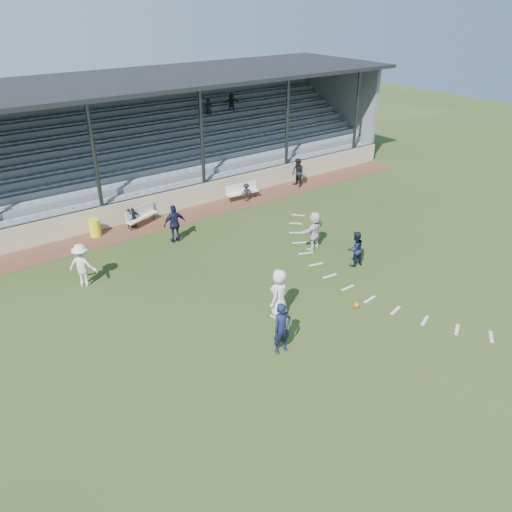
% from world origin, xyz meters
% --- Properties ---
extents(ground, '(90.00, 90.00, 0.00)m').
position_xyz_m(ground, '(0.00, 0.00, 0.00)').
color(ground, '#2D3E19').
rests_on(ground, ground).
extents(cinder_track, '(34.00, 2.00, 0.02)m').
position_xyz_m(cinder_track, '(0.00, 10.50, 0.01)').
color(cinder_track, '#563022').
rests_on(cinder_track, ground).
extents(retaining_wall, '(34.00, 0.18, 1.20)m').
position_xyz_m(retaining_wall, '(0.00, 11.55, 0.60)').
color(retaining_wall, '#B6A98C').
rests_on(retaining_wall, ground).
extents(bench_left, '(2.00, 1.20, 0.95)m').
position_xyz_m(bench_left, '(-1.30, 10.87, 0.58)').
color(bench_left, silver).
rests_on(bench_left, cinder_track).
extents(bench_right, '(2.03, 0.62, 0.95)m').
position_xyz_m(bench_right, '(4.96, 10.73, 0.58)').
color(bench_right, silver).
rests_on(bench_right, cinder_track).
extents(trash_bin, '(0.55, 0.55, 0.88)m').
position_xyz_m(trash_bin, '(-3.76, 10.91, 0.46)').
color(trash_bin, yellow).
rests_on(trash_bin, cinder_track).
extents(football, '(0.23, 0.23, 0.23)m').
position_xyz_m(football, '(2.08, -1.23, 0.11)').
color(football, '#E55D0D').
rests_on(football, ground).
extents(player_white_lead, '(1.13, 1.00, 1.95)m').
position_xyz_m(player_white_lead, '(-0.68, 0.11, 0.98)').
color(player_white_lead, silver).
rests_on(player_white_lead, ground).
extents(player_navy_lead, '(0.69, 0.46, 1.85)m').
position_xyz_m(player_navy_lead, '(-1.90, -1.57, 0.93)').
color(player_navy_lead, '#121633').
rests_on(player_navy_lead, ground).
extents(player_navy_mid, '(0.84, 0.68, 1.62)m').
position_xyz_m(player_navy_mid, '(4.46, 1.23, 0.81)').
color(player_navy_mid, '#121633').
rests_on(player_navy_mid, ground).
extents(player_white_wing, '(1.34, 1.35, 1.86)m').
position_xyz_m(player_white_wing, '(-5.78, 6.59, 0.93)').
color(player_white_wing, silver).
rests_on(player_white_wing, ground).
extents(player_navy_wing, '(1.15, 0.56, 1.89)m').
position_xyz_m(player_navy_wing, '(-0.81, 8.02, 0.95)').
color(player_navy_wing, '#121633').
rests_on(player_navy_wing, ground).
extents(player_white_back, '(1.79, 0.95, 1.85)m').
position_xyz_m(player_white_back, '(4.13, 3.55, 0.92)').
color(player_white_back, silver).
rests_on(player_white_back, ground).
extents(official, '(0.70, 0.88, 1.77)m').
position_xyz_m(official, '(9.02, 10.51, 0.90)').
color(official, black).
rests_on(official, cinder_track).
extents(sub_left_near, '(0.42, 0.29, 1.10)m').
position_xyz_m(sub_left_near, '(-2.02, 10.73, 0.57)').
color(sub_left_near, black).
rests_on(sub_left_near, cinder_track).
extents(sub_left_far, '(0.65, 0.33, 1.06)m').
position_xyz_m(sub_left_far, '(-1.76, 10.74, 0.55)').
color(sub_left_far, black).
rests_on(sub_left_far, cinder_track).
extents(sub_right, '(0.78, 0.59, 1.06)m').
position_xyz_m(sub_right, '(5.01, 10.35, 0.55)').
color(sub_right, black).
rests_on(sub_right, cinder_track).
extents(grandstand, '(34.60, 9.00, 6.61)m').
position_xyz_m(grandstand, '(0.01, 16.26, 2.20)').
color(grandstand, slate).
rests_on(grandstand, ground).
extents(penalty_arc, '(3.89, 14.63, 0.01)m').
position_xyz_m(penalty_arc, '(4.12, 0.00, 0.01)').
color(penalty_arc, silver).
rests_on(penalty_arc, ground).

